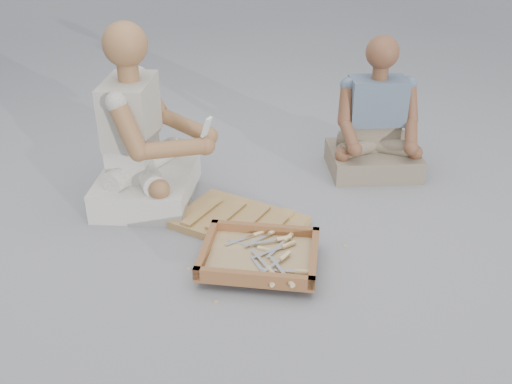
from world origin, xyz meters
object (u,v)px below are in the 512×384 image
(carved_panel, at_px, (240,222))
(craftsman, at_px, (143,143))
(companion, at_px, (376,128))
(tool_tray, at_px, (260,255))

(carved_panel, relative_size, craftsman, 0.64)
(companion, bearing_deg, tool_tray, 51.94)
(carved_panel, bearing_deg, craftsman, 167.78)
(tool_tray, height_order, companion, companion)
(craftsman, distance_m, companion, 1.32)
(craftsman, height_order, companion, craftsman)
(carved_panel, relative_size, companion, 0.76)
(craftsman, relative_size, companion, 1.19)
(tool_tray, height_order, craftsman, craftsman)
(tool_tray, distance_m, companion, 1.21)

